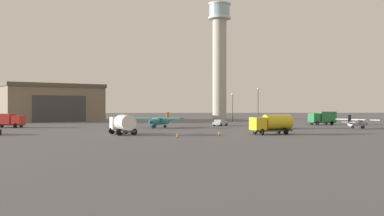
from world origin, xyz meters
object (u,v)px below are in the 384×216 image
object	(u,v)px
airplane_silver	(358,122)
airplane_teal	(160,121)
traffic_cone_near_right	(121,128)
control_tower	(220,54)
light_post_east	(258,102)
truck_flatbed_blue	(278,122)
truck_fuel_tanker_white	(123,124)
car_silver	(220,122)
truck_box_green	(323,117)
light_post_north	(233,105)
traffic_cone_near_left	(219,133)
truck_box_red	(7,120)
truck_fuel_tanker_yellow	(272,123)
traffic_cone_mid_apron	(177,135)

from	to	relation	value
airplane_silver	airplane_teal	size ratio (longest dim) A/B	0.82
airplane_teal	traffic_cone_near_right	world-z (taller)	airplane_teal
control_tower	light_post_east	world-z (taller)	control_tower
truck_flatbed_blue	light_post_east	distance (m)	40.47
truck_fuel_tanker_white	car_silver	xyz separation A→B (m)	(18.30, 27.72, -0.95)
truck_box_green	light_post_north	xyz separation A→B (m)	(-17.30, 23.53, 3.05)
light_post_north	traffic_cone_near_left	xyz separation A→B (m)	(-10.75, -55.92, -4.48)
truck_fuel_tanker_white	truck_box_red	xyz separation A→B (m)	(-25.48, 22.50, -0.11)
truck_fuel_tanker_yellow	truck_box_green	size ratio (longest dim) A/B	1.05
airplane_teal	truck_flatbed_blue	distance (m)	23.28
truck_fuel_tanker_yellow	traffic_cone_mid_apron	bearing A→B (deg)	3.82
control_tower	truck_fuel_tanker_white	size ratio (longest dim) A/B	6.48
car_silver	light_post_north	size ratio (longest dim) A/B	0.56
traffic_cone_near_left	traffic_cone_near_right	world-z (taller)	traffic_cone_near_right
airplane_silver	car_silver	xyz separation A→B (m)	(-24.88, 13.30, -0.51)
truck_box_green	traffic_cone_near_right	size ratio (longest dim) A/B	9.59
light_post_north	traffic_cone_near_right	bearing A→B (deg)	-123.25
truck_box_red	truck_fuel_tanker_yellow	bearing A→B (deg)	-14.34
airplane_teal	light_post_east	size ratio (longest dim) A/B	1.04
truck_box_green	traffic_cone_near_left	bearing A→B (deg)	34.61
truck_box_red	car_silver	distance (m)	44.10
truck_box_red	traffic_cone_near_right	distance (m)	25.40
truck_box_green	traffic_cone_near_right	world-z (taller)	truck_box_green
airplane_silver	control_tower	bearing A→B (deg)	70.89
truck_fuel_tanker_white	truck_fuel_tanker_yellow	size ratio (longest dim) A/B	0.96
truck_flatbed_blue	traffic_cone_near_left	size ratio (longest dim) A/B	12.34
truck_box_green	traffic_cone_mid_apron	distance (m)	50.78
truck_flatbed_blue	traffic_cone_near_right	world-z (taller)	truck_flatbed_blue
truck_box_red	traffic_cone_mid_apron	world-z (taller)	truck_box_red
airplane_silver	traffic_cone_near_left	bearing A→B (deg)	172.11
truck_flatbed_blue	truck_box_red	bearing A→B (deg)	137.39
light_post_north	airplane_silver	bearing A→B (deg)	-66.00
control_tower	truck_fuel_tanker_white	xyz separation A→B (m)	(-24.08, -75.14, -19.92)
airplane_teal	truck_fuel_tanker_yellow	xyz separation A→B (m)	(17.54, -20.44, 0.26)
truck_fuel_tanker_white	truck_flatbed_blue	bearing A→B (deg)	-83.72
truck_fuel_tanker_yellow	truck_box_green	bearing A→B (deg)	-138.17
truck_fuel_tanker_white	light_post_north	distance (m)	60.29
airplane_silver	light_post_east	world-z (taller)	light_post_east
airplane_silver	airplane_teal	xyz separation A→B (m)	(-37.98, 5.27, 0.19)
airplane_silver	truck_fuel_tanker_white	bearing A→B (deg)	161.89
truck_fuel_tanker_yellow	light_post_north	bearing A→B (deg)	-108.90
truck_fuel_tanker_white	truck_flatbed_blue	xyz separation A→B (m)	(28.16, 15.87, -0.44)
truck_box_red	light_post_north	distance (m)	60.17
truck_fuel_tanker_white	traffic_cone_mid_apron	world-z (taller)	truck_fuel_tanker_white
truck_fuel_tanker_yellow	airplane_silver	bearing A→B (deg)	-159.70
traffic_cone_mid_apron	light_post_east	bearing A→B (deg)	68.22
car_silver	traffic_cone_near_right	world-z (taller)	car_silver
airplane_teal	light_post_east	world-z (taller)	light_post_east
airplane_silver	traffic_cone_near_left	size ratio (longest dim) A/B	14.18
airplane_silver	light_post_east	distance (m)	42.91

